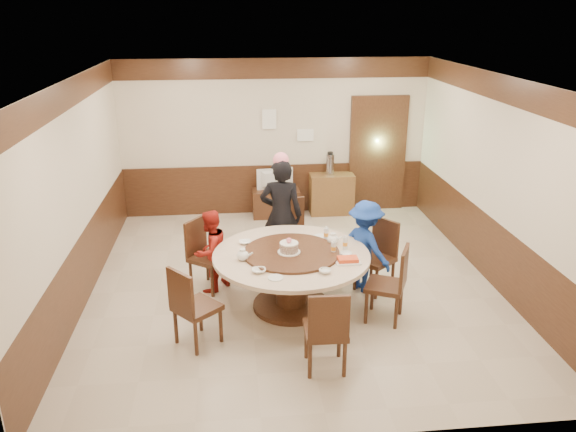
{
  "coord_description": "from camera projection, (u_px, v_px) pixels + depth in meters",
  "views": [
    {
      "loc": [
        -0.8,
        -6.94,
        3.62
      ],
      "look_at": [
        -0.1,
        -0.23,
        1.1
      ],
      "focal_mm": 35.0,
      "sensor_mm": 36.0,
      "label": 1
    }
  ],
  "objects": [
    {
      "name": "chair_1",
      "position": [
        294.0,
        244.0,
        8.36
      ],
      "size": [
        0.5,
        0.51,
        0.97
      ],
      "rotation": [
        0.0,
        0.0,
        3.3
      ],
      "color": "#3E2213",
      "rests_on": "ground"
    },
    {
      "name": "birthday_cake",
      "position": [
        289.0,
        247.0,
        6.89
      ],
      "size": [
        0.28,
        0.28,
        0.19
      ],
      "color": "white",
      "rests_on": "banquet_table"
    },
    {
      "name": "chair_0",
      "position": [
        375.0,
        269.0,
        7.57
      ],
      "size": [
        0.62,
        0.62,
        0.97
      ],
      "rotation": [
        0.0,
        0.0,
        2.24
      ],
      "color": "#3E2213",
      "rests_on": "ground"
    },
    {
      "name": "person_standing",
      "position": [
        281.0,
        216.0,
        7.99
      ],
      "size": [
        0.66,
        0.49,
        1.67
      ],
      "primitive_type": "imported",
      "rotation": [
        0.0,
        0.0,
        2.98
      ],
      "color": "black",
      "rests_on": "ground"
    },
    {
      "name": "chair_5",
      "position": [
        386.0,
        297.0,
        6.83
      ],
      "size": [
        0.59,
        0.59,
        0.97
      ],
      "rotation": [
        0.0,
        0.0,
        7.41
      ],
      "color": "#3E2213",
      "rests_on": "ground"
    },
    {
      "name": "bowl_0",
      "position": [
        245.0,
        242.0,
        7.24
      ],
      "size": [
        0.15,
        0.15,
        0.04
      ],
      "primitive_type": "imported",
      "color": "white",
      "rests_on": "banquet_table"
    },
    {
      "name": "bottle_1",
      "position": [
        345.0,
        243.0,
        7.06
      ],
      "size": [
        0.06,
        0.06,
        0.16
      ],
      "primitive_type": "cylinder",
      "color": "silver",
      "rests_on": "banquet_table"
    },
    {
      "name": "bowl_3",
      "position": [
        346.0,
        254.0,
        6.88
      ],
      "size": [
        0.15,
        0.15,
        0.05
      ],
      "primitive_type": "imported",
      "color": "white",
      "rests_on": "banquet_table"
    },
    {
      "name": "shrimp_platter",
      "position": [
        348.0,
        260.0,
        6.71
      ],
      "size": [
        0.3,
        0.2,
        0.06
      ],
      "color": "white",
      "rests_on": "banquet_table"
    },
    {
      "name": "thermos",
      "position": [
        330.0,
        164.0,
        10.17
      ],
      "size": [
        0.15,
        0.15,
        0.38
      ],
      "primitive_type": "cylinder",
      "color": "silver",
      "rests_on": "side_cabinet"
    },
    {
      "name": "person_red",
      "position": [
        211.0,
        251.0,
        7.48
      ],
      "size": [
        0.68,
        0.7,
        1.13
      ],
      "primitive_type": "imported",
      "rotation": [
        0.0,
        0.0,
        3.99
      ],
      "color": "#AB1F16",
      "rests_on": "ground"
    },
    {
      "name": "room",
      "position": [
        294.0,
        211.0,
        7.45
      ],
      "size": [
        6.0,
        6.04,
        2.84
      ],
      "color": "#C2B19B",
      "rests_on": "ground"
    },
    {
      "name": "chair_2",
      "position": [
        208.0,
        267.0,
        7.61
      ],
      "size": [
        0.62,
        0.62,
        0.97
      ],
      "rotation": [
        0.0,
        0.0,
        4.08
      ],
      "color": "#3E2213",
      "rests_on": "ground"
    },
    {
      "name": "chair_4",
      "position": [
        325.0,
        343.0,
        5.89
      ],
      "size": [
        0.45,
        0.46,
        0.97
      ],
      "rotation": [
        0.0,
        0.0,
        6.25
      ],
      "color": "#3E2213",
      "rests_on": "ground"
    },
    {
      "name": "side_cabinet",
      "position": [
        331.0,
        194.0,
        10.37
      ],
      "size": [
        0.8,
        0.4,
        0.75
      ],
      "primitive_type": "cube",
      "color": "brown",
      "rests_on": "ground"
    },
    {
      "name": "teapot_right",
      "position": [
        333.0,
        239.0,
        7.23
      ],
      "size": [
        0.17,
        0.15,
        0.13
      ],
      "primitive_type": "ellipsoid",
      "color": "white",
      "rests_on": "banquet_table"
    },
    {
      "name": "bowl_1",
      "position": [
        325.0,
        271.0,
        6.44
      ],
      "size": [
        0.14,
        0.14,
        0.04
      ],
      "primitive_type": "imported",
      "color": "white",
      "rests_on": "banquet_table"
    },
    {
      "name": "bowl_2",
      "position": [
        259.0,
        271.0,
        6.46
      ],
      "size": [
        0.16,
        0.16,
        0.04
      ],
      "primitive_type": "imported",
      "color": "white",
      "rests_on": "banquet_table"
    },
    {
      "name": "bottle_0",
      "position": [
        333.0,
        248.0,
        6.93
      ],
      "size": [
        0.06,
        0.06,
        0.16
      ],
      "primitive_type": "cylinder",
      "color": "silver",
      "rests_on": "banquet_table"
    },
    {
      "name": "television",
      "position": [
        276.0,
        180.0,
        10.13
      ],
      "size": [
        0.68,
        0.18,
        0.39
      ],
      "primitive_type": "imported",
      "rotation": [
        0.0,
        0.0,
        3.29
      ],
      "color": "gray",
      "rests_on": "tv_stand"
    },
    {
      "name": "banquet_table",
      "position": [
        291.0,
        269.0,
        7.03
      ],
      "size": [
        1.95,
        1.95,
        0.78
      ],
      "color": "#3E2213",
      "rests_on": "ground"
    },
    {
      "name": "person_blue",
      "position": [
        365.0,
        246.0,
        7.46
      ],
      "size": [
        0.84,
        0.94,
        1.26
      ],
      "primitive_type": "imported",
      "rotation": [
        0.0,
        0.0,
        2.16
      ],
      "color": "#173998",
      "rests_on": "ground"
    },
    {
      "name": "tv_stand",
      "position": [
        276.0,
        203.0,
        10.29
      ],
      "size": [
        0.85,
        0.45,
        0.5
      ],
      "primitive_type": "cube",
      "color": "#3E2213",
      "rests_on": "ground"
    },
    {
      "name": "chair_3",
      "position": [
        196.0,
        320.0,
        6.34
      ],
      "size": [
        0.62,
        0.62,
        0.97
      ],
      "rotation": [
        0.0,
        0.0,
        5.44
      ],
      "color": "#3E2213",
      "rests_on": "ground"
    },
    {
      "name": "notice_right",
      "position": [
        305.0,
        135.0,
        10.11
      ],
      "size": [
        0.3,
        0.0,
        0.22
      ],
      "primitive_type": "cube",
      "color": "white",
      "rests_on": "room"
    },
    {
      "name": "notice_left",
      "position": [
        269.0,
        119.0,
        9.94
      ],
      "size": [
        0.25,
        0.0,
        0.35
      ],
      "primitive_type": "cube",
      "color": "white",
      "rests_on": "room"
    },
    {
      "name": "bottle_2",
      "position": [
        326.0,
        234.0,
        7.35
      ],
      "size": [
        0.06,
        0.06,
        0.16
      ],
      "primitive_type": "cylinder",
      "color": "silver",
      "rests_on": "banquet_table"
    },
    {
      "name": "saucer_near",
      "position": [
        276.0,
        278.0,
        6.32
      ],
      "size": [
        0.18,
        0.18,
        0.01
      ],
      "primitive_type": "cylinder",
      "color": "white",
      "rests_on": "banquet_table"
    },
    {
      "name": "saucer_far",
      "position": [
        321.0,
        236.0,
        7.46
      ],
      "size": [
        0.18,
        0.18,
        0.01
      ],
      "primitive_type": "cylinder",
      "color": "white",
      "rests_on": "banquet_table"
    },
    {
      "name": "teapot_left",
      "position": [
        243.0,
        255.0,
        6.76
      ],
      "size": [
        0.17,
        0.15,
        0.13
      ],
      "primitive_type": "ellipsoid",
      "color": "white",
      "rests_on": "banquet_table"
    }
  ]
}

